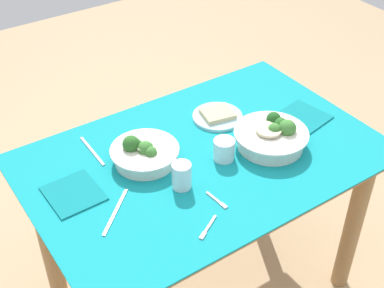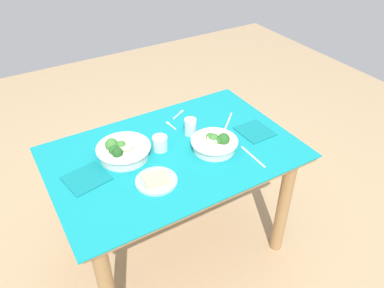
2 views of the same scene
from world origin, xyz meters
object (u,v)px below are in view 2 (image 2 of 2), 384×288
water_glass_center (190,127)px  napkin_folded_lower (86,178)px  napkin_folded_upper (255,131)px  broccoli_bowl_far (215,144)px  table_knife_left (228,122)px  table_knife_right (253,157)px  bread_side_plate (156,180)px  water_glass_side (160,143)px  fork_by_far_bowl (179,114)px  broccoli_bowl_near (123,151)px  fork_by_near_bowl (171,125)px

water_glass_center → napkin_folded_lower: (0.59, 0.07, -0.04)m
napkin_folded_upper → broccoli_bowl_far: bearing=3.7°
table_knife_left → table_knife_right: bearing=-145.5°
table_knife_right → table_knife_left: bearing=168.0°
broccoli_bowl_far → bread_side_plate: 0.37m
water_glass_side → table_knife_right: bearing=141.3°
bread_side_plate → napkin_folded_lower: (0.27, -0.18, -0.01)m
water_glass_side → fork_by_far_bowl: (-0.24, -0.24, -0.04)m
fork_by_far_bowl → napkin_folded_upper: 0.45m
broccoli_bowl_near → fork_by_far_bowl: (-0.43, -0.21, -0.04)m
bread_side_plate → napkin_folded_lower: bread_side_plate is taller
water_glass_side → napkin_folded_lower: bearing=3.8°
fork_by_near_bowl → napkin_folded_lower: 0.57m
broccoli_bowl_far → table_knife_right: broccoli_bowl_far is taller
bread_side_plate → fork_by_near_bowl: bread_side_plate is taller
water_glass_side → table_knife_right: 0.47m
broccoli_bowl_near → napkin_folded_lower: bearing=16.7°
bread_side_plate → table_knife_left: bread_side_plate is taller
water_glass_center → water_glass_side: water_glass_center is taller
broccoli_bowl_far → napkin_folded_lower: size_ratio=1.29×
water_glass_side → napkin_folded_upper: (-0.51, 0.12, -0.03)m
fork_by_near_bowl → broccoli_bowl_far: bearing=-169.2°
fork_by_near_bowl → napkin_folded_lower: bearing=103.6°
water_glass_center → fork_by_near_bowl: water_glass_center is taller
fork_by_far_bowl → table_knife_right: same height
bread_side_plate → broccoli_bowl_far: bearing=-169.0°
broccoli_bowl_near → water_glass_side: (-0.19, 0.04, -0.00)m
fork_by_near_bowl → fork_by_far_bowl: bearing=-56.0°
broccoli_bowl_near → napkin_folded_lower: size_ratio=1.44×
water_glass_side → fork_by_near_bowl: 0.22m
napkin_folded_lower → water_glass_side: bearing=-176.2°
napkin_folded_upper → fork_by_far_bowl: bearing=-53.6°
bread_side_plate → table_knife_left: 0.61m
bread_side_plate → fork_by_far_bowl: size_ratio=1.99×
water_glass_side → fork_by_near_bowl: (-0.15, -0.16, -0.04)m
broccoli_bowl_far → bread_side_plate: size_ratio=1.23×
water_glass_center → table_knife_left: water_glass_center is taller
broccoli_bowl_far → table_knife_right: (-0.13, 0.15, -0.03)m
broccoli_bowl_far → water_glass_side: bearing=-30.5°
broccoli_bowl_near → table_knife_right: 0.64m
fork_by_near_bowl → table_knife_left: same height
broccoli_bowl_near → broccoli_bowl_far: bearing=157.4°
broccoli_bowl_near → fork_by_near_bowl: bearing=-159.0°
bread_side_plate → table_knife_right: (-0.49, 0.08, -0.01)m
broccoli_bowl_near → bread_side_plate: broccoli_bowl_near is taller
table_knife_right → napkin_folded_upper: (-0.15, -0.17, 0.00)m
napkin_folded_lower → broccoli_bowl_far: bearing=169.8°
bread_side_plate → table_knife_right: bearing=170.7°
water_glass_center → napkin_folded_upper: water_glass_center is taller
water_glass_side → fork_by_near_bowl: water_glass_side is taller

